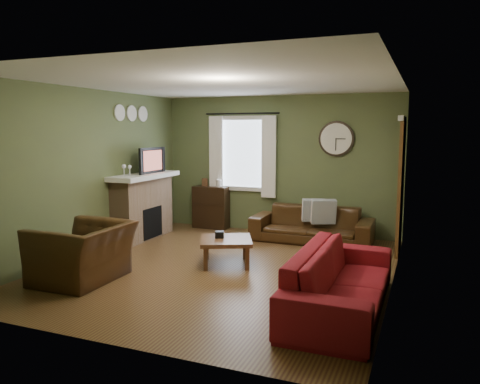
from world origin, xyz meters
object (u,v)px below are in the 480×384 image
at_px(bookshelf, 211,207).
at_px(sofa_brown, 312,225).
at_px(armchair, 83,253).
at_px(sofa_red, 341,280).
at_px(coffee_table, 226,252).

bearing_deg(bookshelf, sofa_brown, -10.61).
height_order(bookshelf, armchair, bookshelf).
height_order(sofa_brown, armchair, armchair).
distance_m(sofa_red, armchair, 3.30).
relative_size(bookshelf, armchair, 0.73).
relative_size(bookshelf, sofa_brown, 0.40).
distance_m(sofa_red, coffee_table, 2.17).
bearing_deg(armchair, sofa_brown, 143.85).
xyz_separation_m(bookshelf, coffee_table, (1.32, -2.27, -0.23)).
height_order(sofa_brown, coffee_table, sofa_brown).
distance_m(sofa_brown, armchair, 3.95).
bearing_deg(bookshelf, armchair, -91.76).
bearing_deg(coffee_table, bookshelf, 120.20).
distance_m(sofa_brown, coffee_table, 2.04).
relative_size(sofa_brown, sofa_red, 0.91).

